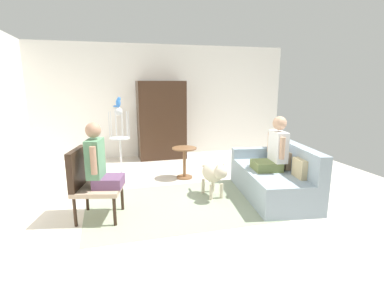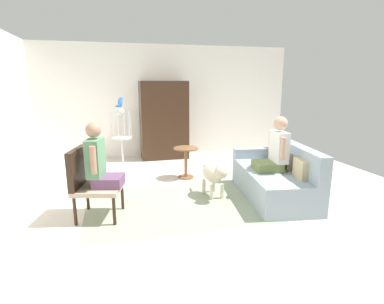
# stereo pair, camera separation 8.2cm
# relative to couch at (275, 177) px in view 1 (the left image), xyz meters

# --- Properties ---
(ground_plane) EXTENTS (7.79, 7.79, 0.00)m
(ground_plane) POSITION_rel_couch_xyz_m (-1.30, 0.17, -0.31)
(ground_plane) COLOR beige
(back_wall) EXTENTS (6.67, 0.12, 2.75)m
(back_wall) POSITION_rel_couch_xyz_m (-1.30, 3.48, 1.06)
(back_wall) COLOR silver
(back_wall) RESTS_ON ground
(area_rug) EXTENTS (3.09, 1.87, 0.01)m
(area_rug) POSITION_rel_couch_xyz_m (-1.46, 0.02, -0.31)
(area_rug) COLOR gray
(area_rug) RESTS_ON ground
(couch) EXTENTS (1.15, 1.94, 0.87)m
(couch) POSITION_rel_couch_xyz_m (0.00, 0.00, 0.00)
(couch) COLOR #8EA0AD
(couch) RESTS_ON ground
(armchair) EXTENTS (0.74, 0.74, 0.98)m
(armchair) POSITION_rel_couch_xyz_m (-2.90, -0.08, 0.25)
(armchair) COLOR black
(armchair) RESTS_ON ground
(person_on_couch) EXTENTS (0.53, 0.57, 0.86)m
(person_on_couch) POSITION_rel_couch_xyz_m (-0.05, -0.02, 0.48)
(person_on_couch) COLOR olive
(person_on_armchair) EXTENTS (0.51, 0.51, 0.88)m
(person_on_armchair) POSITION_rel_couch_xyz_m (-2.75, -0.11, 0.50)
(person_on_armchair) COLOR #654266
(round_end_table) EXTENTS (0.47, 0.47, 0.61)m
(round_end_table) POSITION_rel_couch_xyz_m (-1.20, 1.33, 0.07)
(round_end_table) COLOR brown
(round_end_table) RESTS_ON ground
(dog) EXTENTS (0.35, 0.80, 0.63)m
(dog) POSITION_rel_couch_xyz_m (-0.99, 0.21, 0.09)
(dog) COLOR beige
(dog) RESTS_ON ground
(bird_cage_stand) EXTENTS (0.39, 0.39, 1.37)m
(bird_cage_stand) POSITION_rel_couch_xyz_m (-2.39, 1.82, 0.37)
(bird_cage_stand) COLOR silver
(bird_cage_stand) RESTS_ON ground
(parrot) EXTENTS (0.17, 0.10, 0.20)m
(parrot) POSITION_rel_couch_xyz_m (-2.38, 1.82, 1.15)
(parrot) COLOR blue
(parrot) RESTS_ON bird_cage_stand
(armoire_cabinet) EXTENTS (1.13, 0.56, 1.87)m
(armoire_cabinet) POSITION_rel_couch_xyz_m (-1.33, 3.07, 0.62)
(armoire_cabinet) COLOR #382316
(armoire_cabinet) RESTS_ON ground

